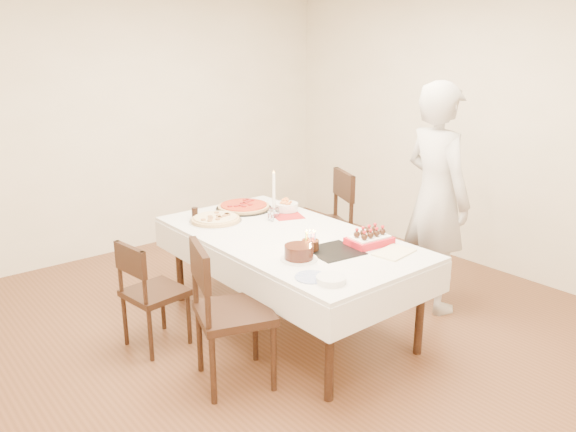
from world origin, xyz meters
TOP-DOWN VIEW (x-y plane):
  - floor at (0.00, 0.00)m, footprint 5.00×5.00m
  - wall_back at (0.00, 2.50)m, footprint 4.50×0.04m
  - wall_right at (2.25, 0.00)m, footprint 0.04×5.00m
  - dining_table at (-0.08, 0.03)m, footprint 1.75×2.39m
  - chair_right_savory at (0.77, 0.58)m, footprint 0.69×0.69m
  - chair_left_savory at (-1.03, 0.40)m, footprint 0.48×0.48m
  - chair_left_dessert at (-0.85, -0.36)m, footprint 0.64×0.64m
  - person at (1.09, -0.45)m, footprint 0.59×0.77m
  - pizza_white at (-0.32, 0.67)m, footprint 0.47×0.47m
  - pizza_pepperoni at (0.07, 0.83)m, footprint 0.63×0.63m
  - red_placemat at (0.24, 0.42)m, footprint 0.31×0.31m
  - pasta_bowl at (0.32, 0.54)m, footprint 0.23×0.23m
  - taper_candle at (0.14, 0.48)m, footprint 0.10×0.10m
  - shaker_pair at (0.05, 0.39)m, footprint 0.09×0.09m
  - cola_glass at (-0.41, 0.85)m, footprint 0.06×0.06m
  - layer_cake at (-0.35, -0.41)m, footprint 0.33×0.33m
  - cake_board at (-0.06, -0.45)m, footprint 0.38×0.38m
  - birthday_cake at (-0.18, -0.33)m, footprint 0.16×0.16m
  - strawberry_box at (0.25, -0.50)m, footprint 0.34×0.24m
  - box_lid at (0.25, -0.74)m, footprint 0.32×0.24m
  - plate_stack at (-0.44, -0.82)m, footprint 0.21×0.21m
  - china_plate at (-0.49, -0.70)m, footprint 0.27×0.27m

SIDE VIEW (x-z plane):
  - floor at x=0.00m, z-range 0.00..0.00m
  - dining_table at x=-0.08m, z-range 0.00..0.75m
  - chair_left_savory at x=-1.03m, z-range 0.00..0.83m
  - chair_left_dessert at x=-0.85m, z-range 0.00..0.98m
  - chair_right_savory at x=0.77m, z-range 0.00..1.03m
  - red_placemat at x=0.24m, z-range 0.75..0.75m
  - cake_board at x=-0.06m, z-range 0.74..0.76m
  - box_lid at x=0.25m, z-range 0.74..0.76m
  - china_plate at x=-0.49m, z-range 0.75..0.76m
  - plate_stack at x=-0.44m, z-range 0.75..0.79m
  - pizza_white at x=-0.32m, z-range 0.75..0.79m
  - pizza_pepperoni at x=0.07m, z-range 0.75..0.79m
  - strawberry_box at x=0.25m, z-range 0.75..0.83m
  - shaker_pair at x=0.05m, z-range 0.75..0.83m
  - pasta_bowl at x=0.32m, z-range 0.76..0.82m
  - cola_glass at x=-0.41m, z-range 0.75..0.85m
  - layer_cake at x=-0.35m, z-range 0.75..0.85m
  - birthday_cake at x=-0.18m, z-range 0.76..0.90m
  - person at x=1.09m, z-range 0.00..1.88m
  - taper_candle at x=0.14m, z-range 0.75..1.15m
  - wall_back at x=0.00m, z-range 0.00..2.70m
  - wall_right at x=2.25m, z-range 0.00..2.70m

